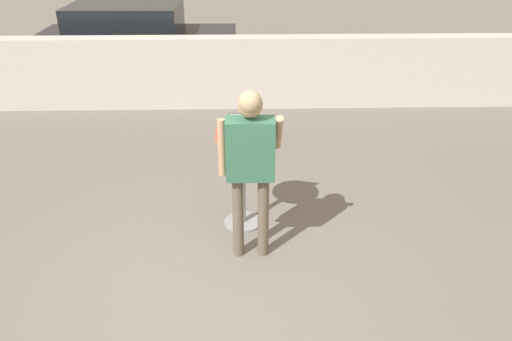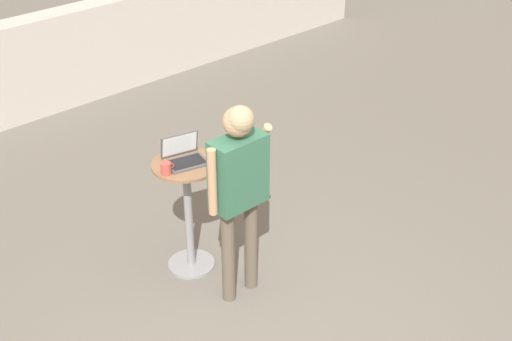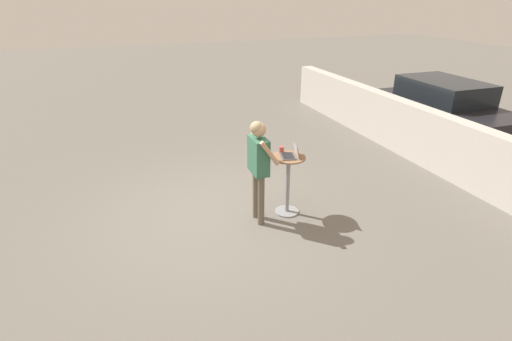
{
  "view_description": "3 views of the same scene",
  "coord_description": "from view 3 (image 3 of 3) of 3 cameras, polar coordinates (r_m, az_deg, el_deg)",
  "views": [
    {
      "loc": [
        0.33,
        -3.54,
        3.12
      ],
      "look_at": [
        0.44,
        0.68,
        0.91
      ],
      "focal_mm": 35.0,
      "sensor_mm": 36.0,
      "label": 1
    },
    {
      "loc": [
        -2.71,
        -2.95,
        3.96
      ],
      "look_at": [
        0.47,
        0.49,
        1.2
      ],
      "focal_mm": 50.0,
      "sensor_mm": 36.0,
      "label": 2
    },
    {
      "loc": [
        5.82,
        -1.48,
        3.54
      ],
      "look_at": [
        0.36,
        0.55,
        0.92
      ],
      "focal_mm": 28.0,
      "sensor_mm": 36.0,
      "label": 3
    }
  ],
  "objects": [
    {
      "name": "laptop",
      "position": [
        6.59,
        4.99,
        2.37
      ],
      "size": [
        0.38,
        0.35,
        0.22
      ],
      "color": "#515156",
      "rests_on": "cafe_table"
    },
    {
      "name": "parked_car_near_street",
      "position": [
        11.4,
        25.32,
        7.88
      ],
      "size": [
        3.89,
        1.83,
        1.5
      ],
      "color": "black",
      "rests_on": "ground_plane"
    },
    {
      "name": "standing_person",
      "position": [
        6.3,
        0.35,
        1.68
      ],
      "size": [
        0.59,
        0.38,
        1.74
      ],
      "color": "brown",
      "rests_on": "ground_plane"
    },
    {
      "name": "cafe_table",
      "position": [
        6.77,
        4.59,
        -1.26
      ],
      "size": [
        0.57,
        0.57,
        1.05
      ],
      "color": "gray",
      "rests_on": "ground_plane"
    },
    {
      "name": "coffee_mug",
      "position": [
        6.75,
        3.67,
        3.02
      ],
      "size": [
        0.12,
        0.09,
        0.1
      ],
      "color": "#C14C42",
      "rests_on": "cafe_table"
    },
    {
      "name": "pavement_kerb",
      "position": [
        9.13,
        25.82,
        3.04
      ],
      "size": [
        12.97,
        0.35,
        1.22
      ],
      "color": "beige",
      "rests_on": "ground_plane"
    },
    {
      "name": "ground_plane",
      "position": [
        6.97,
        -5.3,
        -6.4
      ],
      "size": [
        50.0,
        50.0,
        0.0
      ],
      "primitive_type": "plane",
      "color": "slate"
    }
  ]
}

